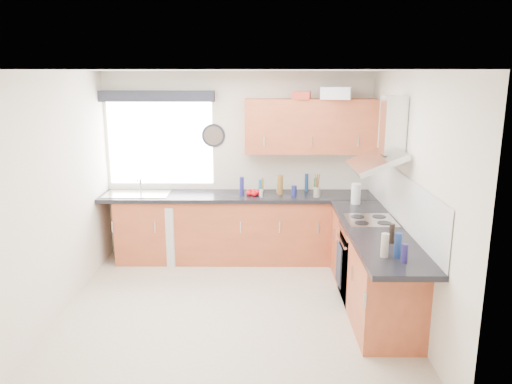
{
  "coord_description": "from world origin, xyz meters",
  "views": [
    {
      "loc": [
        0.3,
        -4.9,
        2.48
      ],
      "look_at": [
        0.25,
        0.85,
        1.1
      ],
      "focal_mm": 35.0,
      "sensor_mm": 36.0,
      "label": 1
    }
  ],
  "objects_px": {
    "washing_machine": "(164,231)",
    "extractor_hood": "(384,142)",
    "upper_cabinets": "(310,126)",
    "oven": "(368,263)"
  },
  "relations": [
    {
      "from": "extractor_hood",
      "to": "washing_machine",
      "type": "height_order",
      "value": "extractor_hood"
    },
    {
      "from": "oven",
      "to": "extractor_hood",
      "type": "bearing_deg",
      "value": -0.0
    },
    {
      "from": "extractor_hood",
      "to": "upper_cabinets",
      "type": "bearing_deg",
      "value": 116.13
    },
    {
      "from": "oven",
      "to": "upper_cabinets",
      "type": "distance_m",
      "value": 1.99
    },
    {
      "from": "washing_machine",
      "to": "extractor_hood",
      "type": "bearing_deg",
      "value": -7.35
    },
    {
      "from": "oven",
      "to": "washing_machine",
      "type": "distance_m",
      "value": 2.78
    },
    {
      "from": "extractor_hood",
      "to": "upper_cabinets",
      "type": "xyz_separation_m",
      "value": [
        -0.65,
        1.33,
        0.03
      ]
    },
    {
      "from": "oven",
      "to": "upper_cabinets",
      "type": "height_order",
      "value": "upper_cabinets"
    },
    {
      "from": "washing_machine",
      "to": "oven",
      "type": "bearing_deg",
      "value": -8.23
    },
    {
      "from": "extractor_hood",
      "to": "washing_machine",
      "type": "relative_size",
      "value": 0.98
    }
  ]
}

